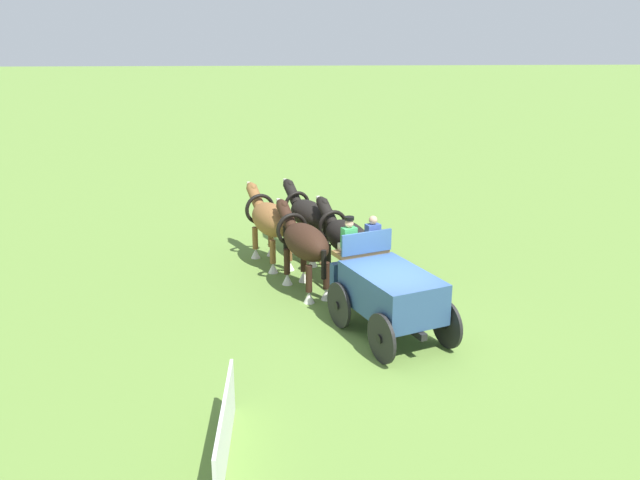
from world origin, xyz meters
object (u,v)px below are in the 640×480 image
Objects in this scene: draft_horse_rear_near at (304,243)px; draft_horse_lead_near at (270,220)px; draft_horse_lead_off at (307,216)px; show_wagon at (388,290)px; draft_horse_rear_off at (345,238)px.

draft_horse_lead_near is at bearing 22.64° from draft_horse_rear_near.
draft_horse_lead_off is at bearing -3.81° from draft_horse_rear_near.
show_wagon reaches higher than draft_horse_lead_near.
draft_horse_lead_near is at bearing 28.76° from show_wagon.
draft_horse_rear_near is 1.02× the size of draft_horse_rear_off.
draft_horse_rear_near is at bearing -157.36° from draft_horse_lead_near.
draft_horse_rear_near is 1.01× the size of draft_horse_lead_off.
draft_horse_rear_near is 2.60m from draft_horse_lead_near.
draft_horse_rear_near is 2.92m from draft_horse_lead_off.
draft_horse_lead_near reaches higher than draft_horse_rear_off.
draft_horse_lead_near is (5.34, 2.93, 0.26)m from show_wagon.
show_wagon is 1.81× the size of draft_horse_rear_off.
draft_horse_rear_off is at bearing 12.02° from show_wagon.
draft_horse_lead_off is at bearing 22.64° from draft_horse_rear_off.
draft_horse_lead_off reaches higher than draft_horse_rear_off.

